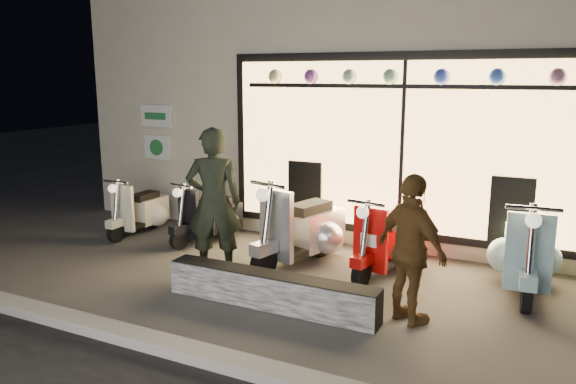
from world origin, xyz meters
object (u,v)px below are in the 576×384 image
at_px(man, 214,202).
at_px(scooter_silver, 307,229).
at_px(woman, 411,250).
at_px(graffiti_barrier, 271,290).
at_px(scooter_red, 390,241).

bearing_deg(man, scooter_silver, -158.99).
relative_size(scooter_silver, man, 0.86).
bearing_deg(woman, scooter_silver, -3.91).
bearing_deg(scooter_silver, woman, -21.36).
xyz_separation_m(graffiti_barrier, woman, (1.48, 0.31, 0.59)).
relative_size(graffiti_barrier, man, 1.31).
bearing_deg(scooter_silver, scooter_red, 22.12).
relative_size(scooter_red, woman, 0.90).
xyz_separation_m(scooter_red, woman, (0.64, -1.46, 0.38)).
bearing_deg(woman, scooter_red, -33.81).
bearing_deg(man, scooter_red, -178.90).
distance_m(graffiti_barrier, scooter_silver, 1.68).
distance_m(graffiti_barrier, scooter_red, 1.97).
relative_size(scooter_red, man, 0.75).
relative_size(scooter_silver, scooter_red, 1.15).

